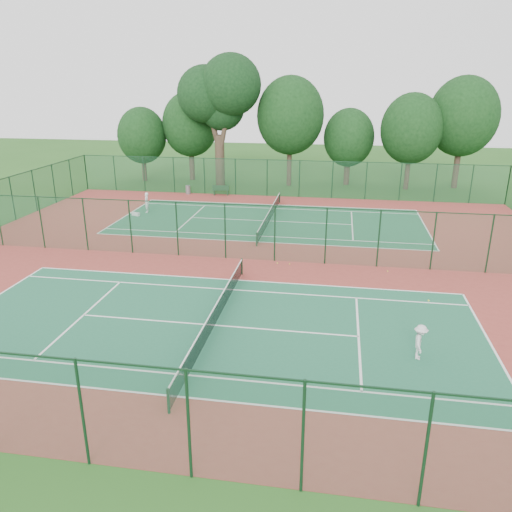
# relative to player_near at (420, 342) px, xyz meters

# --- Properties ---
(ground) EXTENTS (120.00, 120.00, 0.00)m
(ground) POSITION_rel_player_near_xyz_m (-8.70, 10.43, -0.75)
(ground) COLOR #23531A
(ground) RESTS_ON ground
(red_pad) EXTENTS (40.00, 36.00, 0.01)m
(red_pad) POSITION_rel_player_near_xyz_m (-8.70, 10.43, -0.74)
(red_pad) COLOR maroon
(red_pad) RESTS_ON ground
(court_near) EXTENTS (23.77, 10.97, 0.01)m
(court_near) POSITION_rel_player_near_xyz_m (-8.70, 1.43, -0.73)
(court_near) COLOR #1E6041
(court_near) RESTS_ON red_pad
(court_far) EXTENTS (23.77, 10.97, 0.01)m
(court_far) POSITION_rel_player_near_xyz_m (-8.70, 19.43, -0.73)
(court_far) COLOR #1D5D39
(court_far) RESTS_ON red_pad
(fence_north) EXTENTS (40.00, 0.09, 3.50)m
(fence_north) POSITION_rel_player_near_xyz_m (-8.70, 28.43, 1.01)
(fence_north) COLOR #18492E
(fence_north) RESTS_ON ground
(fence_south) EXTENTS (40.00, 0.09, 3.50)m
(fence_south) POSITION_rel_player_near_xyz_m (-8.70, -7.57, 1.01)
(fence_south) COLOR #184930
(fence_south) RESTS_ON ground
(fence_divider) EXTENTS (40.00, 0.09, 3.50)m
(fence_divider) POSITION_rel_player_near_xyz_m (-8.70, 10.43, 1.01)
(fence_divider) COLOR #1A4E2E
(fence_divider) RESTS_ON ground
(tennis_net_near) EXTENTS (0.10, 12.90, 0.97)m
(tennis_net_near) POSITION_rel_player_near_xyz_m (-8.70, 1.43, -0.20)
(tennis_net_near) COLOR #153A21
(tennis_net_near) RESTS_ON ground
(tennis_net_far) EXTENTS (0.10, 12.90, 0.97)m
(tennis_net_far) POSITION_rel_player_near_xyz_m (-8.70, 19.43, -0.20)
(tennis_net_far) COLOR #143921
(tennis_net_far) RESTS_ON ground
(player_near) EXTENTS (0.66, 1.00, 1.46)m
(player_near) POSITION_rel_player_near_xyz_m (0.00, 0.00, 0.00)
(player_near) COLOR silver
(player_near) RESTS_ON court_near
(player_far) EXTENTS (0.53, 0.69, 1.68)m
(player_far) POSITION_rel_player_near_xyz_m (-19.28, 20.47, 0.11)
(player_far) COLOR silver
(player_far) RESTS_ON court_far
(trash_bin) EXTENTS (0.54, 0.54, 0.84)m
(trash_bin) POSITION_rel_player_near_xyz_m (-17.97, 28.03, -0.32)
(trash_bin) COLOR gray
(trash_bin) RESTS_ON red_pad
(bench) EXTENTS (1.65, 0.65, 0.99)m
(bench) POSITION_rel_player_near_xyz_m (-14.66, 27.95, -0.23)
(bench) COLOR #12351B
(bench) RESTS_ON red_pad
(kit_bag) EXTENTS (0.73, 0.47, 0.26)m
(kit_bag) POSITION_rel_player_near_xyz_m (-19.80, 19.28, -0.61)
(kit_bag) COLOR silver
(kit_bag) RESTS_ON red_pad
(stray_ball_a) EXTENTS (0.07, 0.07, 0.07)m
(stray_ball_a) POSITION_rel_player_near_xyz_m (-6.91, 9.91, -0.70)
(stray_ball_a) COLOR #E0EC36
(stray_ball_a) RESTS_ON red_pad
(stray_ball_b) EXTENTS (0.07, 0.07, 0.07)m
(stray_ball_b) POSITION_rel_player_near_xyz_m (-0.42, 9.63, -0.71)
(stray_ball_b) COLOR #C7D331
(stray_ball_b) RESTS_ON red_pad
(stray_ball_c) EXTENTS (0.07, 0.07, 0.07)m
(stray_ball_c) POSITION_rel_player_near_xyz_m (-6.17, 9.90, -0.70)
(stray_ball_c) COLOR yellow
(stray_ball_c) RESTS_ON red_pad
(big_tree) EXTENTS (8.52, 6.24, 13.09)m
(big_tree) POSITION_rel_player_near_xyz_m (-15.62, 32.36, 8.52)
(big_tree) COLOR #3B2C20
(big_tree) RESTS_ON ground
(evergreen_row) EXTENTS (39.00, 5.00, 12.00)m
(evergreen_row) POSITION_rel_player_near_xyz_m (-8.20, 34.68, -0.75)
(evergreen_row) COLOR black
(evergreen_row) RESTS_ON ground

